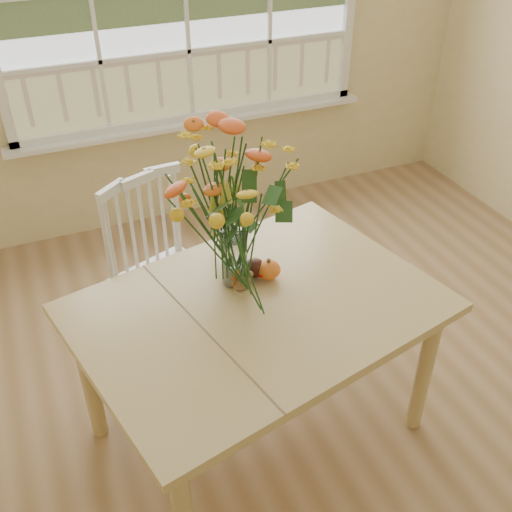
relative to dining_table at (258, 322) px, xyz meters
name	(u,v)px	position (x,y,z in m)	size (l,w,h in m)	color
floor	(353,441)	(0.37, -0.24, -0.66)	(4.00, 4.50, 0.01)	#957048
wall_back	(185,16)	(0.37, 2.01, 0.70)	(4.00, 0.02, 2.70)	beige
dining_table	(258,322)	(0.00, 0.00, 0.00)	(1.57, 1.27, 0.74)	tan
windsor_chair	(158,264)	(-0.23, 0.70, -0.11)	(0.57, 0.56, 0.96)	white
flower_vase	(233,206)	(-0.03, 0.18, 0.45)	(0.50, 0.50, 0.60)	white
pumpkin	(269,270)	(0.11, 0.14, 0.13)	(0.10, 0.10, 0.08)	orange
turkey_figurine	(242,283)	(-0.03, 0.11, 0.13)	(0.10, 0.09, 0.10)	#CCB78C
dark_gourd	(255,269)	(0.06, 0.17, 0.13)	(0.13, 0.09, 0.08)	#38160F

